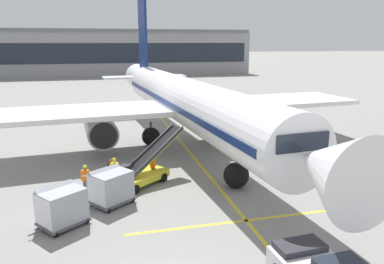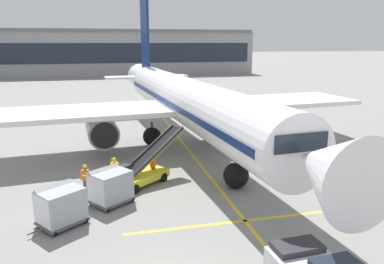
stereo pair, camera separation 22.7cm
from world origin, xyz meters
name	(u,v)px [view 1 (the left image)]	position (x,y,z in m)	size (l,w,h in m)	color
parked_airplane	(185,101)	(4.86, 18.67, 3.69)	(30.56, 39.68, 13.58)	white
belt_loader	(143,170)	(0.52, 10.87, 0.88)	(4.91, 4.26, 3.08)	gold
baggage_cart_lead	(111,186)	(-1.49, 8.39, 1.00)	(2.67, 2.48, 1.91)	#515156
baggage_cart_second	(61,206)	(-3.80, 6.51, 1.00)	(2.67, 2.48, 1.91)	#515156
ground_crew_by_loader	(86,178)	(-2.82, 10.00, 1.00)	(0.55, 0.34, 1.74)	#514C42
ground_crew_by_carts	(153,165)	(1.16, 11.33, 1.00)	(0.41, 0.50, 1.74)	#514C42
ground_crew_marshaller	(115,170)	(-1.17, 10.95, 1.00)	(0.57, 0.28, 1.74)	#333847
safety_cone_engine_keepout	(112,160)	(-1.26, 14.91, 0.32)	(0.58, 0.58, 0.66)	black
apron_guidance_line_lead_in	(185,147)	(4.75, 17.96, 0.00)	(0.20, 110.00, 0.01)	yellow
apron_guidance_line_stop_bar	(249,220)	(4.92, 4.87, 0.00)	(12.00, 0.20, 0.01)	yellow
terminal_building	(58,53)	(-12.02, 92.32, 5.70)	(99.56, 16.05, 11.51)	#939399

